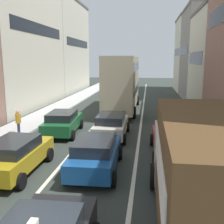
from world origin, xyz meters
TOP-DOWN VIEW (x-y plane):
  - sidewalk_left at (-6.70, 20.00)m, footprint 2.60×64.00m
  - lane_stripe_left at (-1.70, 20.00)m, footprint 0.16×60.00m
  - lane_stripe_right at (1.70, 20.00)m, footprint 0.16×60.00m
  - building_row_left at (-12.00, 21.77)m, footprint 7.20×43.90m
  - removalist_box_truck at (3.70, 2.42)m, footprint 2.71×7.71m
  - sedan_centre_lane_second at (0.01, 6.67)m, footprint 2.14×4.34m
  - wagon_left_lane_second at (-3.34, 6.03)m, footprint 2.08×4.31m
  - hatchback_centre_lane_third at (-0.04, 11.94)m, footprint 2.08×4.31m
  - sedan_left_lane_third at (-3.27, 12.29)m, footprint 2.30×4.42m
  - sedan_right_lane_behind_truck at (3.45, 9.16)m, footprint 2.17×4.36m
  - bus_mid_queue_primary at (-0.19, 20.79)m, footprint 2.80×10.50m
  - pedestrian_mid_sidewalk at (-5.94, 11.52)m, footprint 0.34×0.51m

SIDE VIEW (x-z plane):
  - lane_stripe_left at x=-1.70m, z-range 0.00..0.01m
  - lane_stripe_right at x=1.70m, z-range 0.00..0.01m
  - sidewalk_left at x=-6.70m, z-range 0.00..0.14m
  - sedan_centre_lane_second at x=0.01m, z-range 0.05..1.54m
  - wagon_left_lane_second at x=-3.34m, z-range 0.05..1.54m
  - hatchback_centre_lane_third at x=-0.04m, z-range 0.05..1.54m
  - sedan_left_lane_third at x=-3.27m, z-range 0.05..1.54m
  - sedan_right_lane_behind_truck at x=3.45m, z-range 0.05..1.54m
  - pedestrian_mid_sidewalk at x=-5.94m, z-range 0.12..1.78m
  - removalist_box_truck at x=3.70m, z-range 0.18..3.76m
  - bus_mid_queue_primary at x=-0.19m, z-range 0.30..5.36m
  - building_row_left at x=-12.00m, z-range -0.15..14.15m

